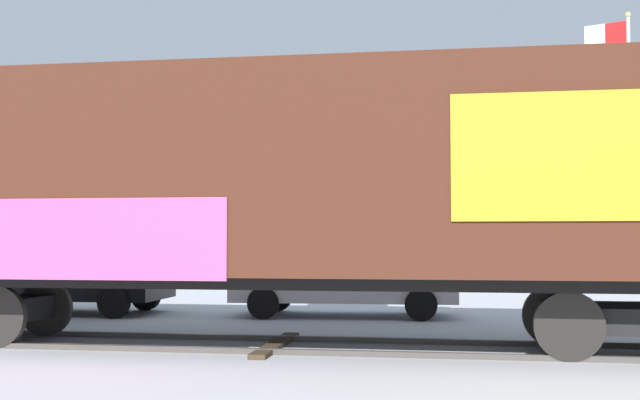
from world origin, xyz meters
The scene contains 7 objects.
ground_plane centered at (0.00, 0.00, 0.00)m, with size 260.00×260.00×0.00m, color #B2B5BC.
track centered at (-0.73, 0.04, 0.04)m, with size 59.98×5.66×0.08m.
freight_car centered at (-0.08, 0.00, 2.48)m, with size 16.03×4.04×4.26m.
flagpole centered at (8.78, 13.18, 5.39)m, with size 1.27×0.70×8.65m.
hillside centered at (0.02, 79.78, 5.10)m, with size 113.32×32.25×14.63m.
parked_car_black centered at (-5.41, 4.80, 0.88)m, with size 4.35×2.18×1.75m.
parked_car_white centered at (0.61, 4.76, 0.85)m, with size 4.64×1.97×1.74m.
Camera 1 is at (1.61, -11.53, 1.62)m, focal length 43.66 mm.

